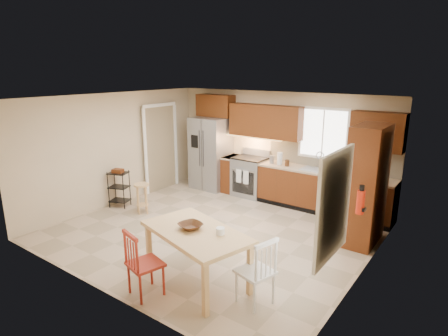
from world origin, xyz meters
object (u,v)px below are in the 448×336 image
fire_extinguisher (361,202)px  chair_red (145,263)px  range_stove (250,177)px  dining_table (196,257)px  chair_white (255,270)px  refrigerator (211,153)px  soap_bottle (332,169)px  table_bowl (191,229)px  table_jar (220,232)px  utility_cart (119,189)px  bar_stool (142,198)px  pantry (367,186)px

fire_extinguisher → chair_red: fire_extinguisher is taller
chair_red → range_stove: bearing=118.9°
dining_table → chair_white: chair_white is taller
fire_extinguisher → refrigerator: bearing=155.5°
soap_bottle → dining_table: 3.73m
table_bowl → range_stove: bearing=109.7°
chair_white → table_bowl: (-1.05, -0.05, 0.32)m
table_bowl → table_jar: bearing=12.5°
utility_cart → table_jar: bearing=-39.4°
chair_red → bar_stool: size_ratio=1.45×
fire_extinguisher → dining_table: bearing=-136.2°
soap_bottle → bar_stool: (-3.27, -2.26, -0.67)m
range_stove → dining_table: bearing=-69.0°
chair_red → table_jar: bearing=61.9°
dining_table → refrigerator: bearing=140.2°
refrigerator → chair_white: bearing=-45.6°
chair_red → chair_white: (1.30, 0.70, 0.00)m
bar_stool → utility_cart: 0.72m
chair_white → bar_stool: (-3.61, 1.32, -0.15)m
refrigerator → dining_table: (2.58, -3.65, -0.52)m
chair_white → bar_stool: chair_white is taller
refrigerator → pantry: (4.13, -0.93, 0.14)m
table_bowl → chair_red: bearing=-111.0°
chair_red → dining_table: bearing=76.7°
pantry → chair_white: size_ratio=2.22×
chair_white → range_stove: bearing=48.0°
soap_bottle → table_jar: 3.54m
soap_bottle → dining_table: (-0.60, -3.63, -0.60)m
dining_table → bar_stool: size_ratio=2.47×
table_bowl → bar_stool: size_ratio=0.50×
fire_extinguisher → chair_red: bearing=-132.1°
refrigerator → range_stove: 1.24m
range_stove → table_bowl: bearing=-70.3°
soap_bottle → utility_cart: size_ratio=0.23×
pantry → fire_extinguisher: size_ratio=5.83×
bar_stool → table_bowl: bearing=-6.4°
pantry → fire_extinguisher: pantry is taller
table_jar → pantry: bearing=65.5°
fire_extinguisher → bar_stool: (-4.42, -0.31, -0.77)m
soap_bottle → table_jar: size_ratio=1.35×
pantry → fire_extinguisher: 1.07m
bar_stool → utility_cart: utility_cart is taller
chair_red → table_jar: size_ratio=6.68×
refrigerator → pantry: pantry is taller
chair_red → bar_stool: chair_red is taller
pantry → bar_stool: bearing=-162.1°
chair_white → table_bowl: bearing=107.8°
pantry → chair_red: (-1.90, -3.38, -0.58)m
utility_cart → soap_bottle: bearing=8.9°
utility_cart → range_stove: bearing=29.6°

